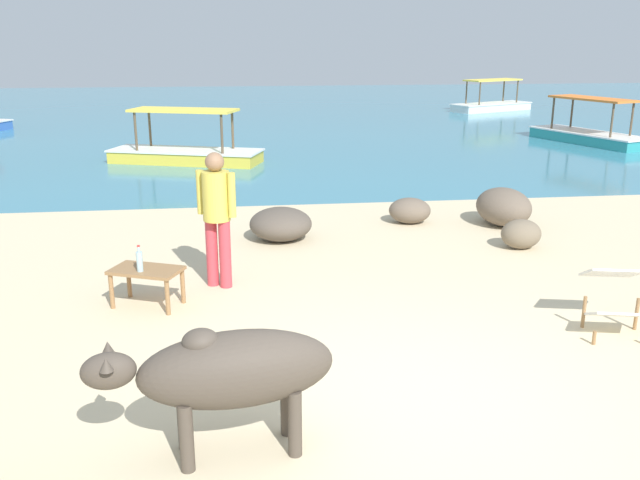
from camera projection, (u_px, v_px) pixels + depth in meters
sand_beach at (418, 401)px, 5.67m from camera, size 18.00×14.00×0.04m
water_surface at (270, 117)px, 26.61m from camera, size 60.00×36.00×0.03m
cow at (230, 371)px, 4.74m from camera, size 1.75×0.68×0.98m
low_bench_table at (146, 275)px, 7.53m from camera, size 0.87×0.70×0.43m
bottle at (140, 261)px, 7.40m from camera, size 0.07×0.07×0.30m
deck_chair_near at (614, 295)px, 6.87m from camera, size 0.69×0.87×0.68m
person_standing at (217, 210)px, 7.98m from camera, size 0.45×0.32×1.62m
shore_rock_large at (521, 234)px, 9.67m from camera, size 0.60×0.51×0.42m
shore_rock_medium at (410, 211)px, 11.01m from camera, size 0.76×0.67×0.41m
shore_rock_small at (281, 224)px, 10.08m from camera, size 1.14×1.13×0.48m
shore_rock_flat at (504, 207)px, 10.87m from camera, size 0.92×1.13×0.60m
boat_teal at (589, 133)px, 19.68m from camera, size 2.31×3.85×1.29m
boat_yellow at (186, 151)px, 16.54m from camera, size 3.85×2.29×1.29m
boat_white at (491, 104)px, 28.61m from camera, size 3.82×2.58×1.29m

